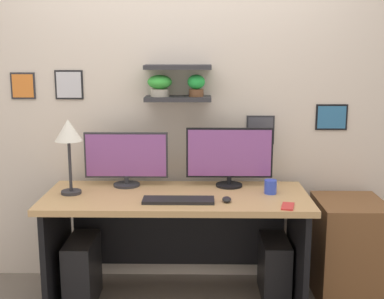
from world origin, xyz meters
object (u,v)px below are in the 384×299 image
monitor_left (126,158)px  drawer_cabinet (348,249)px  computer_mouse (227,199)px  desk_lamp (69,136)px  computer_tower_left (82,271)px  computer_tower_right (274,267)px  keyboard (178,200)px  cell_phone (288,206)px  monitor_right (229,156)px  desk (177,222)px  coffee_mug (270,187)px

monitor_left → drawer_cabinet: bearing=-4.3°
computer_mouse → desk_lamp: bearing=170.8°
computer_tower_left → computer_tower_right: 1.30m
desk_lamp → keyboard: bearing=-13.4°
cell_phone → monitor_left: bearing=169.5°
desk_lamp → monitor_right: bearing=11.1°
keyboard → computer_tower_right: 0.89m
monitor_right → computer_mouse: 0.42m
computer_mouse → desk: bearing=147.1°
desk_lamp → computer_mouse: bearing=-9.2°
drawer_cabinet → keyboard: bearing=-167.2°
computer_tower_left → computer_tower_right: bearing=5.5°
desk → monitor_right: (0.35, 0.16, 0.42)m
monitor_left → keyboard: bearing=-45.0°
monitor_left → cell_phone: (1.03, -0.47, -0.19)m
desk_lamp → drawer_cabinet: 2.01m
computer_tower_left → computer_mouse: bearing=-7.9°
cell_phone → coffee_mug: 0.30m
drawer_cabinet → computer_tower_right: bearing=179.7°
desk → computer_tower_left: (-0.63, -0.07, -0.32)m
keyboard → computer_tower_right: keyboard is taller
desk_lamp → desk: bearing=3.6°
monitor_right → keyboard: monitor_right is taller
computer_mouse → computer_tower_left: bearing=172.1°
monitor_right → computer_mouse: (-0.04, -0.37, -0.20)m
computer_mouse → desk_lamp: 1.08m
coffee_mug → drawer_cabinet: coffee_mug is taller
keyboard → computer_tower_right: size_ratio=1.08×
monitor_right → keyboard: size_ratio=1.33×
coffee_mug → computer_tower_left: 1.36m
monitor_left → cell_phone: bearing=-24.5°
coffee_mug → monitor_right: bearing=145.0°
desk → monitor_left: bearing=155.3°
computer_tower_left → coffee_mug: bearing=2.5°
desk → cell_phone: bearing=-24.4°
desk_lamp → computer_tower_right: 1.64m
coffee_mug → drawer_cabinet: 0.72m
monitor_right → drawer_cabinet: bearing=-8.0°
keyboard → drawer_cabinet: size_ratio=0.65×
monitor_left → coffee_mug: monitor_left is taller
monitor_left → coffee_mug: 0.99m
monitor_left → computer_tower_right: monitor_left is taller
desk → monitor_left: 0.56m
drawer_cabinet → desk: bearing=-177.6°
keyboard → desk_lamp: 0.81m
keyboard → coffee_mug: (0.59, 0.19, 0.04)m
computer_mouse → computer_tower_right: (0.35, 0.26, -0.56)m
monitor_right → desk_lamp: 1.07m
monitor_right → drawer_cabinet: monitor_right is taller
monitor_right → computer_tower_right: (0.31, -0.11, -0.76)m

